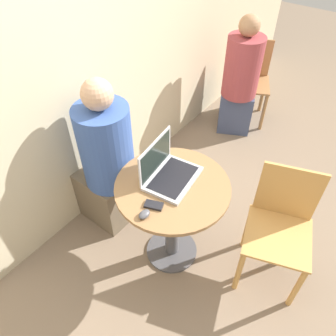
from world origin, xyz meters
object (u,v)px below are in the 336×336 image
(laptop, at_px, (167,171))
(cell_phone, at_px, (154,205))
(chair_empty, at_px, (279,227))
(person_seated, at_px, (104,167))

(laptop, height_order, cell_phone, laptop)
(chair_empty, bearing_deg, cell_phone, 130.73)
(cell_phone, xyz_separation_m, person_seated, (0.19, 0.62, -0.21))
(laptop, distance_m, person_seated, 0.60)
(laptop, relative_size, cell_phone, 3.23)
(laptop, bearing_deg, chair_empty, -67.07)
(person_seated, bearing_deg, chair_empty, -75.32)
(laptop, bearing_deg, person_seated, 93.69)
(laptop, xyz_separation_m, cell_phone, (-0.23, -0.08, -0.04))
(chair_empty, bearing_deg, person_seated, 104.68)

